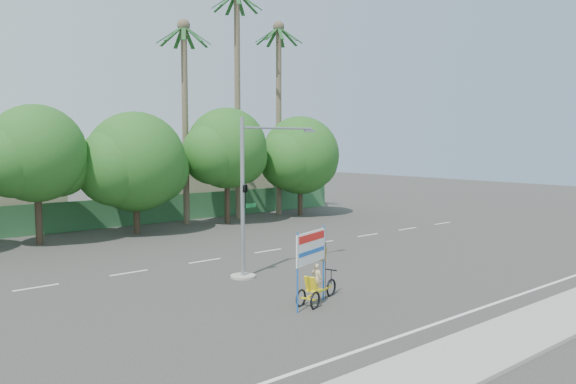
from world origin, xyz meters
TOP-DOWN VIEW (x-y plane):
  - ground at (0.00, 0.00)m, footprint 120.00×120.00m
  - sidewalk_near at (0.00, -7.50)m, footprint 50.00×2.40m
  - fence at (0.00, 21.50)m, footprint 38.00×0.08m
  - building_right at (8.00, 26.00)m, footprint 14.00×8.00m
  - tree_left at (-7.05, 18.00)m, footprint 6.66×5.60m
  - tree_center at (-1.05, 18.00)m, footprint 7.62×6.40m
  - tree_right at (5.95, 18.00)m, footprint 6.90×5.80m
  - tree_far_right at (12.95, 18.00)m, footprint 7.38×6.20m
  - palm_tall at (8.00, 19.50)m, footprint 3.73×3.79m
  - palm_mid at (12.00, 19.50)m, footprint 3.73×3.79m
  - palm_short at (3.50, 19.50)m, footprint 3.73×3.79m
  - traffic_signal at (-2.20, 3.98)m, footprint 4.72×1.10m
  - trike_billboard at (-2.81, -0.99)m, footprint 2.81×1.21m

SIDE VIEW (x-z plane):
  - ground at x=0.00m, z-range 0.00..0.00m
  - sidewalk_near at x=0.00m, z-range 0.00..0.12m
  - fence at x=0.00m, z-range 0.00..2.00m
  - trike_billboard at x=-2.81m, z-range -0.28..2.60m
  - building_right at x=8.00m, z-range 0.00..3.60m
  - traffic_signal at x=-2.20m, z-range -0.58..6.42m
  - tree_center at x=-1.05m, z-range 0.54..8.39m
  - tree_far_right at x=12.95m, z-range 0.68..8.61m
  - tree_left at x=-7.05m, z-range 1.02..9.09m
  - tree_right at x=5.95m, z-range 1.06..9.42m
  - palm_short at x=3.50m, z-range 1.64..16.09m
  - palm_mid at x=12.00m, z-range 1.67..17.12m
  - palm_tall at x=8.00m, z-range 1.74..19.19m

